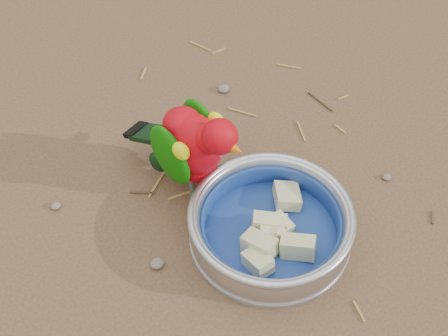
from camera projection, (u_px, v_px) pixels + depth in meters
ground at (225, 275)px, 0.94m from camera, size 60.00×60.00×0.00m
food_bowl at (270, 236)px, 0.98m from camera, size 0.23×0.23×0.02m
bowl_wall at (271, 224)px, 0.96m from camera, size 0.23×0.23×0.04m
fruit_wedges at (271, 227)px, 0.96m from camera, size 0.14×0.14×0.03m
lory_parrot at (194, 151)px, 0.99m from camera, size 0.15×0.22×0.16m
ground_debris at (194, 230)px, 0.99m from camera, size 0.90×0.80×0.01m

